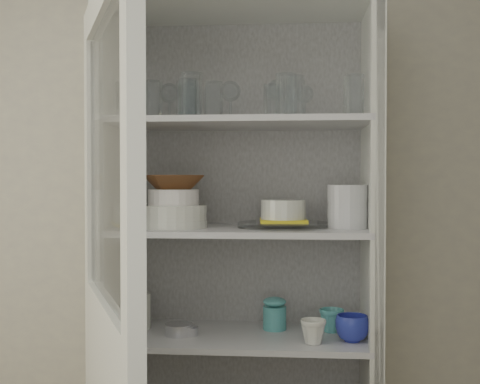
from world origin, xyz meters
The scene contains 32 objects.
wall_back centered at (0.00, 1.50, 1.30)m, with size 3.60×0.02×2.60m, color #A8A293.
pantry_cabinet centered at (0.20, 1.34, 0.94)m, with size 1.00×0.45×2.10m.
tumbler_0 centered at (-0.10, 1.16, 1.73)m, with size 0.07×0.07×0.13m, color silver.
tumbler_1 centered at (-0.21, 1.16, 1.73)m, with size 0.07×0.07×0.13m, color silver.
tumbler_2 centered at (0.03, 1.14, 1.73)m, with size 0.07×0.07×0.14m, color silver.
tumbler_3 centered at (0.04, 1.14, 1.74)m, with size 0.08×0.08×0.16m, color silver.
tumbler_4 centered at (0.37, 1.11, 1.73)m, with size 0.07×0.07×0.14m, color silver.
tumbler_5 centered at (0.40, 1.15, 1.73)m, with size 0.07×0.07×0.14m, color silver.
tumbler_6 centered at (0.61, 1.17, 1.73)m, with size 0.07×0.07×0.15m, color silver.
tumbler_7 centered at (-0.21, 1.30, 1.74)m, with size 0.07×0.07×0.15m, color silver.
tumbler_8 centered at (0.00, 1.27, 1.73)m, with size 0.07×0.07×0.14m, color silver.
tumbler_9 centered at (-0.01, 1.28, 1.74)m, with size 0.08×0.08×0.15m, color silver.
tumbler_10 centered at (0.10, 1.27, 1.73)m, with size 0.07×0.07×0.15m, color silver.
tumbler_11 centered at (0.32, 1.28, 1.73)m, with size 0.07×0.07×0.13m, color silver.
goblet_0 centered at (-0.09, 1.40, 1.75)m, with size 0.08×0.08×0.18m, color silver, non-canonical shape.
goblet_1 centered at (0.15, 1.38, 1.75)m, with size 0.08×0.08×0.18m, color silver, non-canonical shape.
goblet_2 centered at (0.34, 1.36, 1.75)m, with size 0.08×0.08×0.18m, color silver, non-canonical shape.
goblet_3 centered at (0.44, 1.37, 1.74)m, with size 0.07×0.07×0.16m, color silver, non-canonical shape.
plate_stack_front centered at (-0.05, 1.24, 1.30)m, with size 0.25×0.25×0.08m, color silver.
plate_stack_back centered at (-0.08, 1.36, 1.30)m, with size 0.23×0.23×0.07m, color silver.
cream_bowl centered at (-0.05, 1.24, 1.37)m, with size 0.19×0.19×0.06m, color white.
terracotta_bowl centered at (-0.05, 1.24, 1.43)m, with size 0.22×0.22×0.05m, color #532E15.
glass_platter centered at (0.36, 1.28, 1.27)m, with size 0.34×0.34×0.02m, color silver.
yellow_trivet centered at (0.36, 1.28, 1.29)m, with size 0.17×0.17×0.01m, color yellow.
white_ramekin centered at (0.36, 1.28, 1.33)m, with size 0.17×0.17×0.07m, color silver.
grey_bowl_stack centered at (0.60, 1.26, 1.34)m, with size 0.15×0.15×0.16m, color silver.
mug_blue centered at (0.61, 1.19, 0.91)m, with size 0.12×0.12×0.09m, color #21359E.
mug_teal centered at (0.55, 1.32, 0.90)m, with size 0.09×0.09×0.09m, color teal.
mug_white centered at (0.47, 1.15, 0.90)m, with size 0.09×0.09×0.09m, color silver.
teal_jar centered at (0.33, 1.34, 0.91)m, with size 0.09×0.09×0.11m.
measuring_cups centered at (-0.02, 1.22, 0.88)m, with size 0.11×0.11×0.04m, color silver.
white_canister centered at (-0.21, 1.31, 0.93)m, with size 0.12×0.12×0.14m, color silver.
Camera 1 is at (0.38, -0.98, 1.44)m, focal length 45.00 mm.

